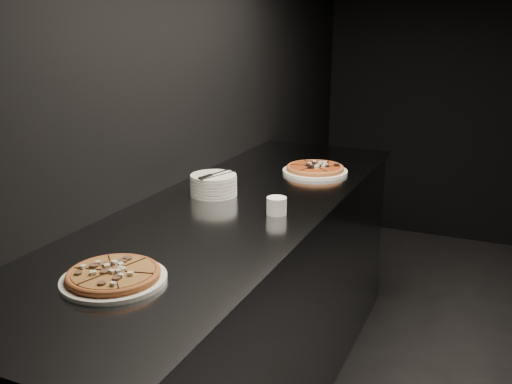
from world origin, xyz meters
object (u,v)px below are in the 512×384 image
at_px(counter, 236,309).
at_px(ramekin, 277,205).
at_px(plate_stack, 214,185).
at_px(cutlery, 213,175).
at_px(pizza_mushroom, 114,276).
at_px(pizza_tomato, 315,169).

bearing_deg(counter, ramekin, -12.94).
height_order(plate_stack, cutlery, cutlery).
relative_size(pizza_mushroom, ramekin, 4.22).
bearing_deg(cutlery, pizza_tomato, 75.72).
distance_m(pizza_mushroom, cutlery, 0.85).
distance_m(pizza_mushroom, plate_stack, 0.86).
bearing_deg(counter, plate_stack, 148.77).
xyz_separation_m(pizza_tomato, plate_stack, (-0.27, -0.51, 0.02)).
distance_m(pizza_tomato, ramekin, 0.64).
xyz_separation_m(cutlery, ramekin, (0.33, -0.12, -0.05)).
height_order(plate_stack, ramekin, plate_stack).
bearing_deg(ramekin, pizza_tomato, 95.38).
bearing_deg(plate_stack, pizza_mushroom, -80.63).
distance_m(counter, cutlery, 0.57).
distance_m(pizza_tomato, plate_stack, 0.58).
distance_m(counter, pizza_tomato, 0.78).
xyz_separation_m(pizza_tomato, cutlery, (-0.27, -0.53, 0.07)).
relative_size(pizza_tomato, ramekin, 4.45).
height_order(counter, cutlery, cutlery).
bearing_deg(cutlery, ramekin, -6.76).
bearing_deg(ramekin, counter, 167.06).
bearing_deg(pizza_tomato, pizza_mushroom, -95.62).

